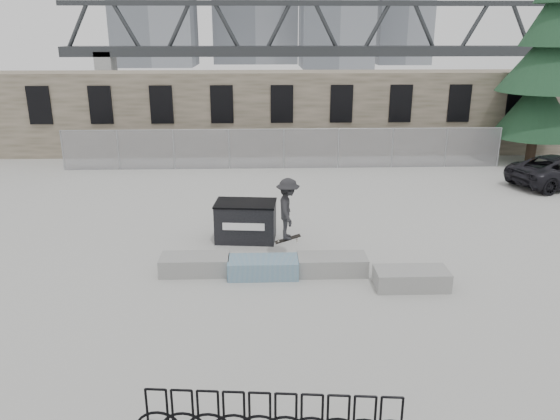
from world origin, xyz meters
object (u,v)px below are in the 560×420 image
object	(u,v)px
planter_far_left	(195,264)
spruce_tree	(543,69)
skateboarder	(288,209)
planter_center_right	(332,264)
planter_center_left	(263,267)
planter_offset	(411,278)
dumpster	(246,221)
bike_rack	(273,416)

from	to	relation	value
planter_far_left	spruce_tree	size ratio (longest dim) A/B	0.17
skateboarder	planter_center_right	bearing A→B (deg)	-126.37
planter_center_right	spruce_tree	distance (m)	18.51
skateboarder	planter_far_left	bearing A→B (deg)	106.76
planter_far_left	planter_center_right	distance (m)	3.99
planter_far_left	planter_center_left	world-z (taller)	same
planter_center_left	planter_offset	size ratio (longest dim) A/B	1.00
planter_center_left	skateboarder	bearing A→B (deg)	54.61
dumpster	spruce_tree	distance (m)	18.55
planter_center_left	planter_offset	world-z (taller)	same
planter_center_right	skateboarder	distance (m)	2.08
planter_center_left	bike_rack	world-z (taller)	bike_rack
planter_offset	bike_rack	distance (m)	6.88
spruce_tree	skateboarder	size ratio (longest dim) A/B	5.71
planter_center_right	planter_offset	xyz separation A→B (m)	(2.06, -1.01, 0.00)
spruce_tree	bike_rack	bearing A→B (deg)	-125.23
planter_center_right	skateboarder	bearing A→B (deg)	143.12
planter_far_left	dumpster	distance (m)	2.96
planter_center_left	planter_offset	bearing A→B (deg)	-12.23
planter_far_left	bike_rack	size ratio (longest dim) A/B	0.41
dumpster	bike_rack	size ratio (longest dim) A/B	0.43
planter_center_left	planter_center_right	xyz separation A→B (m)	(2.01, 0.13, 0.00)
planter_far_left	planter_offset	size ratio (longest dim) A/B	1.00
bike_rack	dumpster	bearing A→B (deg)	94.24
skateboarder	dumpster	bearing A→B (deg)	37.17
planter_far_left	planter_center_left	xyz separation A→B (m)	(1.98, -0.27, 0.00)
planter_center_right	bike_rack	world-z (taller)	bike_rack
dumpster	skateboarder	bearing A→B (deg)	-47.72
planter_far_left	planter_center_right	world-z (taller)	same
planter_far_left	planter_center_left	size ratio (longest dim) A/B	1.00
spruce_tree	skateboarder	world-z (taller)	spruce_tree
dumpster	planter_far_left	bearing A→B (deg)	-113.29
planter_far_left	planter_offset	bearing A→B (deg)	-10.80
dumpster	spruce_tree	xyz separation A→B (m)	(14.72, 10.49, 4.16)
planter_center_right	skateboarder	world-z (taller)	skateboarder
planter_far_left	skateboarder	xyz separation A→B (m)	(2.74, 0.80, 1.38)
dumpster	planter_center_left	bearing A→B (deg)	-73.26
planter_offset	dumpster	bearing A→B (deg)	141.17
bike_rack	spruce_tree	world-z (taller)	spruce_tree
planter_center_right	dumpster	bearing A→B (deg)	133.46
planter_far_left	skateboarder	world-z (taller)	skateboarder
planter_center_left	spruce_tree	xyz separation A→B (m)	(14.16, 13.33, 4.54)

